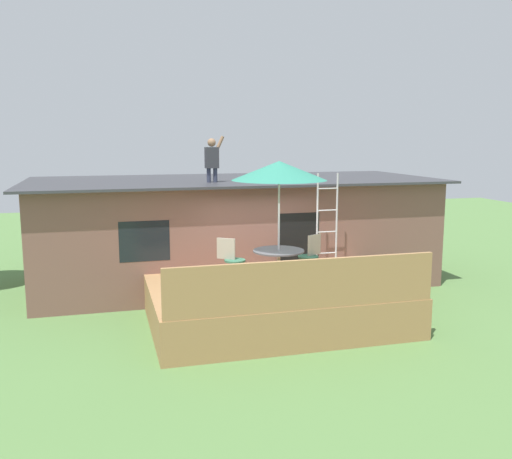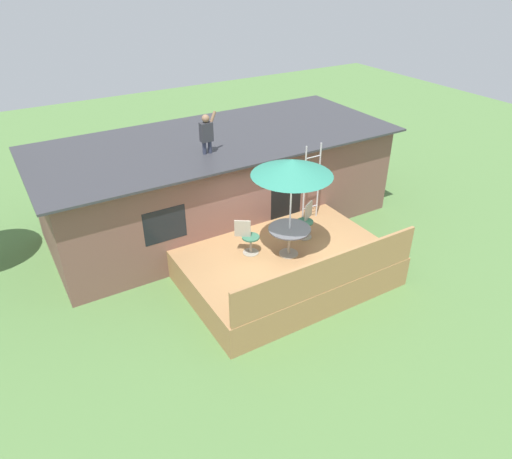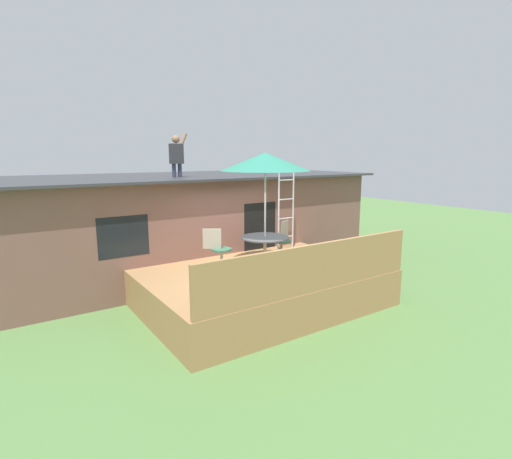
% 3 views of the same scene
% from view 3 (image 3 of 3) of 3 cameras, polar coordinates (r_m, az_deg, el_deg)
% --- Properties ---
extents(ground_plane, '(40.00, 40.00, 0.00)m').
position_cam_3_polar(ground_plane, '(9.05, 0.66, -10.60)').
color(ground_plane, '#567F42').
extents(house, '(10.50, 4.50, 2.73)m').
position_cam_3_polar(house, '(11.73, -9.40, 1.13)').
color(house, brown).
rests_on(house, ground).
extents(deck, '(5.08, 3.60, 0.80)m').
position_cam_3_polar(deck, '(8.92, 0.67, -8.21)').
color(deck, '#A87A4C').
rests_on(deck, ground).
extents(deck_railing, '(4.98, 0.08, 0.90)m').
position_cam_3_polar(deck_railing, '(7.36, 8.53, -5.50)').
color(deck_railing, '#A87A4C').
rests_on(deck_railing, deck).
extents(patio_table, '(1.04, 1.04, 0.74)m').
position_cam_3_polar(patio_table, '(8.60, 1.31, -2.09)').
color(patio_table, '#A59E8C').
rests_on(patio_table, deck).
extents(patio_umbrella, '(1.90, 1.90, 2.54)m').
position_cam_3_polar(patio_umbrella, '(8.39, 1.36, 9.73)').
color(patio_umbrella, silver).
rests_on(patio_umbrella, deck).
extents(step_ladder, '(0.52, 0.04, 2.20)m').
position_cam_3_polar(step_ladder, '(10.41, 4.35, 3.00)').
color(step_ladder, silver).
rests_on(step_ladder, deck).
extents(person_figure, '(0.47, 0.20, 1.11)m').
position_cam_3_polar(person_figure, '(10.38, -11.37, 10.76)').
color(person_figure, '#33384C').
rests_on(person_figure, house).
extents(patio_chair_left, '(0.56, 0.46, 0.92)m').
position_cam_3_polar(patio_chair_left, '(8.67, -5.49, -2.90)').
color(patio_chair_left, '#A59E8C').
rests_on(patio_chair_left, deck).
extents(patio_chair_right, '(0.58, 0.44, 0.92)m').
position_cam_3_polar(patio_chair_right, '(9.54, 3.85, -1.62)').
color(patio_chair_right, '#A59E8C').
rests_on(patio_chair_right, deck).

